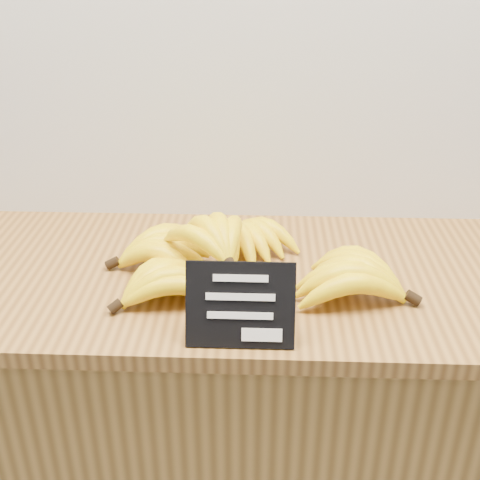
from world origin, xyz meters
The scene contains 4 objects.
counter centered at (-0.19, 2.75, 0.45)m, with size 1.46×0.50×0.90m, color olive.
counter_top centered at (-0.19, 2.75, 0.92)m, with size 1.41×0.54×0.03m, color olive.
chalkboard_sign centered at (-0.18, 2.53, 0.99)m, with size 0.17×0.01×0.14m, color black.
banana_pile centered at (-0.21, 2.73, 0.97)m, with size 0.56×0.39×0.12m.
Camera 1 is at (-0.15, 1.75, 1.51)m, focal length 45.00 mm.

